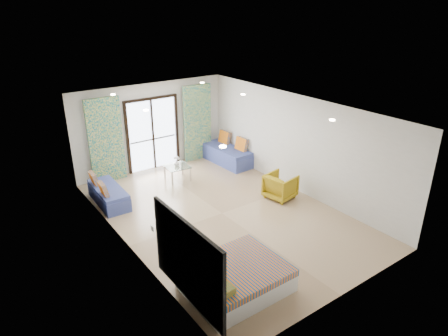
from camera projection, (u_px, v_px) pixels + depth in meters
floor at (222, 213)px, 10.08m from camera, size 5.00×7.50×0.01m
ceiling at (222, 109)px, 9.03m from camera, size 5.00×7.50×0.01m
wall_back at (152, 127)px, 12.36m from camera, size 5.00×0.01×2.70m
wall_front at (350, 232)px, 6.75m from camera, size 5.00×0.01×2.70m
wall_left at (123, 191)px, 8.21m from camera, size 0.01×7.50×2.70m
wall_right at (296, 144)px, 10.90m from camera, size 0.01×7.50×2.70m
balcony_door at (153, 130)px, 12.38m from camera, size 1.76×0.08×2.28m
balcony_rail at (153, 139)px, 12.50m from camera, size 1.52×0.03×0.04m
curtain_left at (106, 141)px, 11.43m from camera, size 1.00×0.10×2.50m
curtain_right at (197, 123)px, 13.10m from camera, size 1.00×0.10×2.50m
downlight_a at (223, 147)px, 6.79m from camera, size 0.12×0.12×0.02m
downlight_b at (332, 120)px, 8.30m from camera, size 0.12×0.12×0.02m
downlight_c at (146, 110)px, 9.04m from camera, size 0.12×0.12×0.02m
downlight_d at (243, 94)px, 10.54m from camera, size 0.12×0.12×0.02m
downlight_e at (113, 95)px, 10.54m from camera, size 0.12×0.12×0.02m
downlight_f at (202, 83)px, 12.04m from camera, size 0.12×0.12×0.02m
headboard at (187, 261)px, 6.49m from camera, size 0.06×2.10×1.50m
switch_plate at (152, 228)px, 7.42m from camera, size 0.02×0.10×0.10m
bed at (235, 278)px, 7.33m from camera, size 1.79×1.46×0.62m
daybed_left at (108, 194)px, 10.50m from camera, size 0.67×1.64×0.80m
daybed_right at (227, 154)px, 13.12m from camera, size 0.81×1.92×0.93m
coffee_table at (177, 168)px, 11.82m from camera, size 0.73×0.73×0.77m
vase at (177, 163)px, 11.79m from camera, size 0.21×0.21×0.17m
armchair at (280, 185)px, 10.74m from camera, size 0.80×0.84×0.75m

